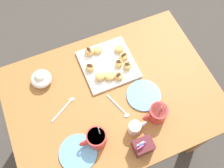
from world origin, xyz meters
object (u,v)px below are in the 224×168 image
Objects in this scene: dining_table at (112,104)px; saucer_sky_right at (144,95)px; cream_pitcher_white at (135,128)px; sugar_caddy at (143,146)px; beignet_8 at (124,56)px; beignet_9 at (119,49)px; coffee_mug_red_left at (158,113)px; beignet_4 at (100,77)px; beignet_7 at (119,63)px; saucer_sky_left at (78,153)px; coffee_mug_red_right at (96,138)px; ice_cream_bowl at (41,78)px; beignet_2 at (127,66)px; beignet_3 at (110,76)px; beignet_1 at (90,67)px; beignet_6 at (89,52)px; beignet_5 at (119,76)px; pastry_plate_square at (108,64)px; beignet_0 at (98,50)px.

saucer_sky_right is at bearing 156.69° from dining_table.
cream_pitcher_white is 0.10m from sugar_caddy.
beignet_9 reaches higher than beignet_8.
beignet_4 is at bearing -58.62° from coffee_mug_red_left.
coffee_mug_red_left is 0.34m from beignet_7.
saucer_sky_right is at bearing -160.57° from saucer_sky_left.
coffee_mug_red_right reaches higher than saucer_sky_left.
sugar_caddy is 0.63m from ice_cream_bowl.
beignet_8 is at bearing -88.87° from saucer_sky_right.
beignet_9 is at bearing -104.19° from cream_pitcher_white.
beignet_2 is 0.11m from beignet_3.
beignet_1 is 0.95× the size of beignet_3.
saucer_sky_left is (-0.05, 0.43, -0.03)m from ice_cream_bowl.
beignet_6 is (0.05, -0.49, -0.00)m from cream_pitcher_white.
saucer_sky_left is (0.10, 0.02, -0.04)m from coffee_mug_red_right.
sugar_caddy reaches higher than cream_pitcher_white.
coffee_mug_red_left is at bearing 108.80° from beignet_5.
pastry_plate_square is at bearing -73.37° from coffee_mug_red_left.
beignet_2 reaches higher than beignet_9.
coffee_mug_red_right is 0.19m from cream_pitcher_white.
beignet_3 is at bearing -90.24° from sugar_caddy.
pastry_plate_square is 0.13m from beignet_6.
beignet_2 reaches higher than beignet_5.
sugar_caddy is 2.02× the size of beignet_1.
sugar_caddy is 0.55m from beignet_9.
beignet_1 is (0.21, -0.37, -0.01)m from coffee_mug_red_left.
beignet_5 is 0.97× the size of beignet_8.
dining_table is 0.20m from beignet_4.
sugar_caddy is 0.28m from saucer_sky_right.
saucer_sky_right is (-0.12, -0.15, -0.03)m from cream_pitcher_white.
beignet_4 is (0.18, -0.30, -0.01)m from coffee_mug_red_left.
coffee_mug_red_left is 0.13m from saucer_sky_right.
beignet_7 is (-0.15, 0.04, -0.00)m from beignet_1.
beignet_2 is at bearing -134.33° from coffee_mug_red_right.
pastry_plate_square is 0.11m from beignet_9.
saucer_sky_right is at bearing 127.55° from beignet_3.
ice_cream_bowl reaches higher than beignet_0.
beignet_0 is (-0.00, -0.58, -0.01)m from sugar_caddy.
coffee_mug_red_left is 2.47× the size of beignet_2.
beignet_6 reaches higher than pastry_plate_square.
beignet_4 is at bearing 42.13° from pastry_plate_square.
beignet_8 is (-0.46, 0.04, -0.00)m from ice_cream_bowl.
sugar_caddy is (-0.19, 0.12, -0.01)m from coffee_mug_red_right.
beignet_3 is (0.00, 0.18, -0.00)m from beignet_0.
ice_cream_bowl reaches higher than cream_pitcher_white.
beignet_1 is at bearing -41.89° from beignet_5.
beignet_1 is at bearing -118.30° from saucer_sky_left.
beignet_6 reaches higher than beignet_1.
beignet_4 is 0.13m from beignet_7.
coffee_mug_red_right is 2.64× the size of beignet_1.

